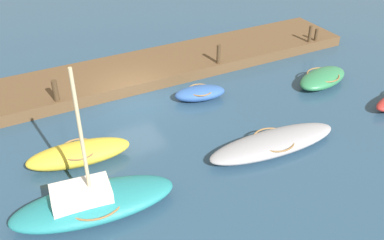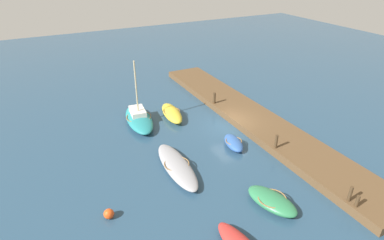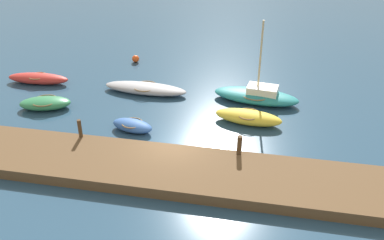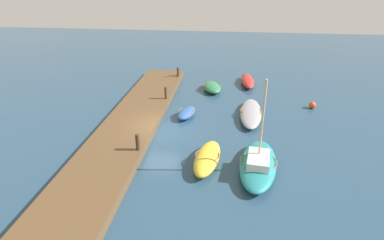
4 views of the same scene
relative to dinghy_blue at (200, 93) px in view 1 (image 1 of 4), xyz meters
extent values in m
plane|color=navy|center=(2.80, -1.54, -0.34)|extent=(84.00, 84.00, 0.00)
cube|color=brown|center=(2.80, -3.69, -0.05)|extent=(26.86, 3.80, 0.57)
ellipsoid|color=#2D569E|center=(0.00, 0.00, -0.01)|extent=(2.67, 1.65, 0.66)
torus|color=olive|center=(0.00, 0.00, 0.17)|extent=(1.45, 1.45, 0.07)
ellipsoid|color=gold|center=(6.50, 2.14, 0.06)|extent=(4.12, 1.84, 0.80)
torus|color=olive|center=(6.50, 2.14, 0.28)|extent=(1.60, 1.60, 0.07)
ellipsoid|color=#939399|center=(-0.68, 4.96, -0.03)|extent=(5.82, 1.89, 0.62)
torus|color=olive|center=(-0.68, 4.96, 0.14)|extent=(1.77, 1.77, 0.07)
ellipsoid|color=teal|center=(6.78, 5.04, 0.05)|extent=(5.72, 2.66, 0.77)
torus|color=olive|center=(6.78, 5.04, 0.26)|extent=(2.33, 2.33, 0.07)
cube|color=silver|center=(7.15, 5.00, 0.54)|extent=(2.04, 1.39, 0.53)
cylinder|color=#C6B284|center=(6.85, 5.03, 2.68)|extent=(0.12, 0.12, 4.81)
ellipsoid|color=#2D7A4C|center=(-6.26, 1.58, 0.02)|extent=(3.48, 2.31, 0.71)
torus|color=olive|center=(-6.26, 1.58, 0.21)|extent=(1.99, 1.99, 0.07)
cylinder|color=#47331E|center=(-8.88, -2.04, 0.59)|extent=(0.19, 0.19, 0.72)
cylinder|color=#47331E|center=(-8.39, -2.04, 0.73)|extent=(0.19, 0.19, 0.98)
cylinder|color=#47331E|center=(-2.22, -2.04, 0.75)|extent=(0.21, 0.21, 1.03)
cylinder|color=#47331E|center=(6.33, -2.04, 0.75)|extent=(0.25, 0.25, 1.03)
camera|label=1|loc=(8.96, 16.26, 10.42)|focal=41.31mm
camera|label=2|loc=(-16.69, 12.01, 12.55)|focal=30.06mm
camera|label=3|loc=(7.35, -19.97, 12.43)|focal=39.63mm
camera|label=4|loc=(22.50, 3.20, 9.98)|focal=29.99mm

